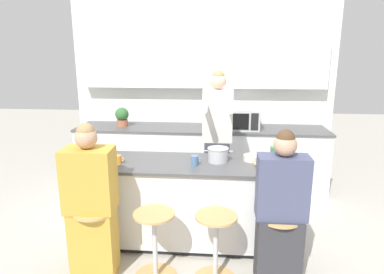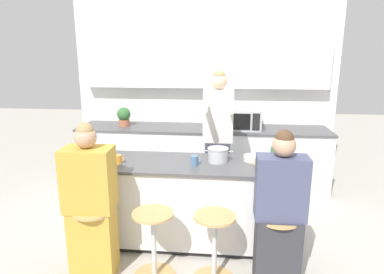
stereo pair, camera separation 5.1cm
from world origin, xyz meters
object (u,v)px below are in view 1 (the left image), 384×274
object	(u,v)px
coffee_cup_near	(195,161)
microwave	(239,119)
person_seated_near	(280,217)
person_wrapped_blanket	(91,206)
bar_stool_leftmost	(96,240)
banana_bunch	(260,164)
bar_stool_center_left	(155,244)
fruit_bowl	(252,158)
potted_plant	(122,116)
coffee_cup_far	(118,160)
kitchen_island	(191,202)
bar_stool_center_right	(216,246)
cooking_pot	(218,155)
juice_carton	(274,155)
bar_stool_rightmost	(278,248)
person_cooking	(217,147)

from	to	relation	value
coffee_cup_near	microwave	distance (m)	1.66
person_seated_near	microwave	xyz separation A→B (m)	(-0.26, 2.11, 0.42)
person_wrapped_blanket	person_seated_near	bearing A→B (deg)	-2.53
bar_stool_leftmost	banana_bunch	distance (m)	1.68
bar_stool_center_left	fruit_bowl	distance (m)	1.30
bar_stool_leftmost	coffee_cup_near	bearing A→B (deg)	33.23
banana_bunch	potted_plant	xyz separation A→B (m)	(-1.83, 1.60, 0.15)
coffee_cup_far	banana_bunch	world-z (taller)	coffee_cup_far
kitchen_island	banana_bunch	size ratio (longest dim) A/B	14.38
kitchen_island	potted_plant	world-z (taller)	potted_plant
coffee_cup_far	microwave	xyz separation A→B (m)	(1.27, 1.60, 0.12)
bar_stool_center_right	person_seated_near	size ratio (longest dim) A/B	0.46
cooking_pot	kitchen_island	bearing A→B (deg)	-168.33
coffee_cup_near	coffee_cup_far	world-z (taller)	coffee_cup_near
bar_stool_center_left	microwave	bearing A→B (deg)	69.14
microwave	bar_stool_center_left	bearing A→B (deg)	-110.86
cooking_pot	banana_bunch	world-z (taller)	cooking_pot
coffee_cup_far	banana_bunch	xyz separation A→B (m)	(1.40, 0.04, -0.02)
bar_stool_center_left	bar_stool_center_right	xyz separation A→B (m)	(0.53, 0.00, 0.00)
person_wrapped_blanket	coffee_cup_near	distance (m)	1.05
coffee_cup_far	juice_carton	distance (m)	1.56
person_wrapped_blanket	bar_stool_center_right	bearing A→B (deg)	-3.46
coffee_cup_near	potted_plant	distance (m)	2.02
kitchen_island	coffee_cup_far	size ratio (longest dim) A/B	19.56
person_seated_near	coffee_cup_far	world-z (taller)	person_seated_near
coffee_cup_far	banana_bunch	bearing A→B (deg)	1.80
bar_stool_center_right	cooking_pot	xyz separation A→B (m)	(-0.00, 0.69, 0.62)
bar_stool_rightmost	person_seated_near	xyz separation A→B (m)	(0.00, -0.01, 0.29)
potted_plant	banana_bunch	bearing A→B (deg)	-41.03
person_cooking	banana_bunch	distance (m)	0.77
person_wrapped_blanket	coffee_cup_near	world-z (taller)	person_wrapped_blanket
potted_plant	coffee_cup_near	bearing A→B (deg)	-53.53
juice_carton	fruit_bowl	bearing A→B (deg)	160.02
bar_stool_center_right	kitchen_island	bearing A→B (deg)	112.85
bar_stool_leftmost	person_cooking	distance (m)	1.70
bar_stool_center_left	bar_stool_leftmost	bearing A→B (deg)	179.58
bar_stool_center_right	banana_bunch	world-z (taller)	banana_bunch
person_seated_near	potted_plant	distance (m)	2.94
bar_stool_center_right	coffee_cup_near	world-z (taller)	coffee_cup_near
bar_stool_center_left	coffee_cup_far	distance (m)	0.92
bar_stool_leftmost	bar_stool_center_left	size ratio (longest dim) A/B	1.00
bar_stool_center_left	cooking_pot	size ratio (longest dim) A/B	2.09
cooking_pot	potted_plant	bearing A→B (deg)	133.87
juice_carton	potted_plant	bearing A→B (deg)	143.02
bar_stool_rightmost	fruit_bowl	world-z (taller)	fruit_bowl
kitchen_island	fruit_bowl	size ratio (longest dim) A/B	11.37
kitchen_island	bar_stool_center_right	size ratio (longest dim) A/B	3.18
cooking_pot	coffee_cup_far	bearing A→B (deg)	-170.92
bar_stool_center_right	coffee_cup_far	world-z (taller)	coffee_cup_far
bar_stool_rightmost	cooking_pot	xyz separation A→B (m)	(-0.53, 0.67, 0.62)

